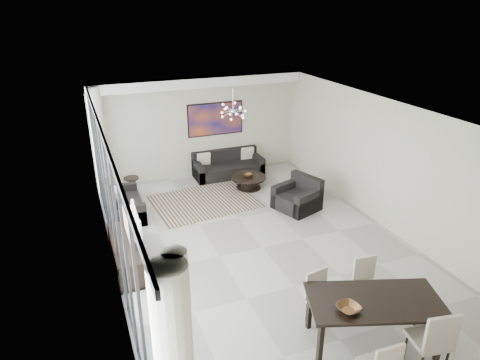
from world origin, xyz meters
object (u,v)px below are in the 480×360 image
tv_console (126,254)px  television (131,225)px  coffee_table (249,182)px  sofa_main (228,168)px  dining_table (375,305)px

tv_console → television: (0.16, 0.05, 0.58)m
coffee_table → television: (-3.53, -2.56, 0.66)m
coffee_table → sofa_main: (-0.21, 1.09, 0.06)m
dining_table → tv_console: bearing=132.2°
tv_console → television: bearing=18.5°
coffee_table → sofa_main: 1.11m
coffee_table → sofa_main: bearing=100.9°
sofa_main → tv_console: 5.08m
coffee_table → dining_table: bearing=-95.2°
tv_console → dining_table: bearing=-47.8°
sofa_main → tv_console: sofa_main is taller
coffee_table → dining_table: dining_table is taller
tv_console → dining_table: size_ratio=0.82×
television → sofa_main: bearing=-40.9°
coffee_table → sofa_main: size_ratio=0.48×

